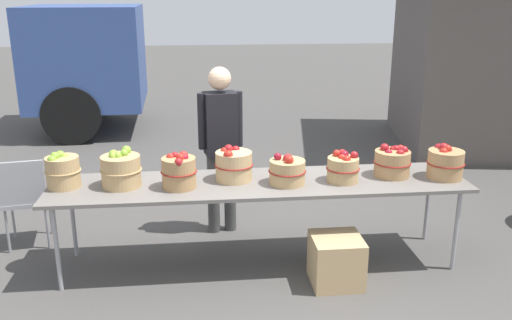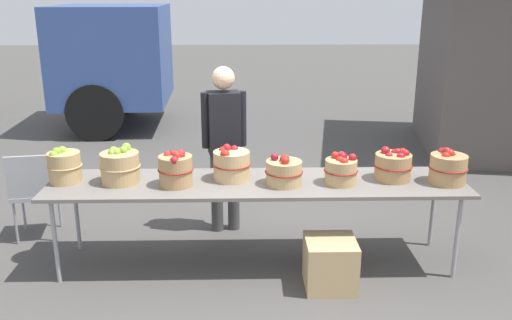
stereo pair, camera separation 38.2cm
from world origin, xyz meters
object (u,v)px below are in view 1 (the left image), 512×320
object	(u,v)px
market_table	(260,185)
apple_basket_red_2	(287,171)
apple_basket_red_3	(343,168)
apple_basket_green_1	(121,170)
apple_basket_red_0	(179,171)
apple_basket_red_4	(392,162)
apple_basket_red_5	(445,163)
produce_crate	(336,260)
apple_basket_red_1	(234,165)
vendor_adult	(221,137)
folding_chair	(25,195)
apple_basket_green_0	(63,171)

from	to	relation	value
market_table	apple_basket_red_2	size ratio (longest dim) A/B	11.07
apple_basket_red_3	apple_basket_green_1	bearing A→B (deg)	177.72
apple_basket_red_0	apple_basket_red_4	distance (m)	1.83
apple_basket_red_5	apple_basket_red_2	bearing A→B (deg)	-179.65
apple_basket_red_4	produce_crate	distance (m)	1.00
market_table	apple_basket_red_1	distance (m)	0.28
apple_basket_red_0	apple_basket_red_5	xyz separation A→B (m)	(2.26, 0.01, -0.01)
apple_basket_red_4	apple_basket_red_5	distance (m)	0.44
apple_basket_green_1	apple_basket_red_3	distance (m)	1.84
vendor_adult	folding_chair	size ratio (longest dim) A/B	1.89
apple_basket_red_2	apple_basket_red_4	size ratio (longest dim) A/B	0.98
apple_basket_green_1	apple_basket_red_5	size ratio (longest dim) A/B	1.06
apple_basket_red_5	vendor_adult	world-z (taller)	vendor_adult
apple_basket_red_0	apple_basket_red_2	xyz separation A→B (m)	(0.89, 0.00, -0.03)
apple_basket_red_2	produce_crate	distance (m)	0.83
apple_basket_red_0	folding_chair	world-z (taller)	apple_basket_red_0
folding_chair	produce_crate	size ratio (longest dim) A/B	2.14
apple_basket_green_0	apple_basket_red_1	xyz separation A→B (m)	(1.39, 0.03, -0.01)
vendor_adult	folding_chair	world-z (taller)	vendor_adult
apple_basket_red_0	apple_basket_red_3	bearing A→B (deg)	0.56
apple_basket_red_1	produce_crate	xyz separation A→B (m)	(0.79, -0.49, -0.68)
apple_basket_red_0	apple_basket_red_1	size ratio (longest dim) A/B	0.90
apple_basket_red_4	apple_basket_red_0	bearing A→B (deg)	-176.71
folding_chair	market_table	bearing A→B (deg)	156.35
vendor_adult	folding_chair	xyz separation A→B (m)	(-1.80, -0.17, -0.45)
apple_basket_green_1	apple_basket_red_3	world-z (taller)	apple_basket_green_1
apple_basket_red_0	apple_basket_red_2	size ratio (longest dim) A/B	0.94
apple_basket_red_2	apple_basket_red_4	distance (m)	0.94
apple_basket_red_3	apple_basket_red_4	bearing A→B (deg)	11.33
apple_basket_green_1	folding_chair	distance (m)	1.15
apple_basket_green_1	folding_chair	xyz separation A→B (m)	(-0.95, 0.53, -0.38)
apple_basket_red_2	vendor_adult	size ratio (longest dim) A/B	0.19
apple_basket_red_0	apple_basket_red_4	world-z (taller)	apple_basket_red_0
apple_basket_green_1	produce_crate	bearing A→B (deg)	-14.30
apple_basket_green_1	produce_crate	world-z (taller)	apple_basket_green_1
apple_basket_red_0	folding_chair	xyz separation A→B (m)	(-1.43, 0.61, -0.38)
apple_basket_red_2	apple_basket_red_5	size ratio (longest dim) A/B	0.99
market_table	apple_basket_red_2	world-z (taller)	apple_basket_red_2
apple_basket_green_0	produce_crate	bearing A→B (deg)	-11.96
apple_basket_green_0	folding_chair	world-z (taller)	apple_basket_green_0
market_table	apple_basket_red_1	bearing A→B (deg)	160.56
apple_basket_green_1	folding_chair	world-z (taller)	apple_basket_green_1
apple_basket_red_3	folding_chair	xyz separation A→B (m)	(-2.79, 0.60, -0.36)
apple_basket_red_0	apple_basket_red_5	world-z (taller)	apple_basket_red_5
apple_basket_red_3	apple_basket_red_4	world-z (taller)	apple_basket_red_4
apple_basket_red_1	apple_basket_red_3	bearing A→B (deg)	-8.07
apple_basket_red_1	produce_crate	size ratio (longest dim) A/B	0.82
apple_basket_green_0	folding_chair	size ratio (longest dim) A/B	0.36
market_table	apple_basket_red_3	bearing A→B (deg)	-4.41
apple_basket_green_0	apple_basket_red_5	world-z (taller)	apple_basket_green_0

